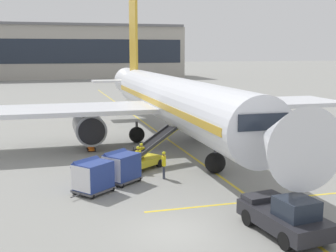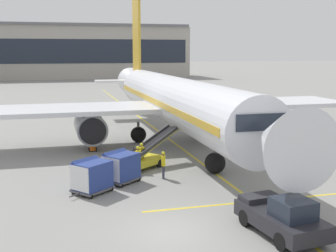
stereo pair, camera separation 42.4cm
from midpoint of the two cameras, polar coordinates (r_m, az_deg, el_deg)
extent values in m
plane|color=gray|center=(19.90, 0.17, -13.59)|extent=(600.00, 600.00, 0.00)
cylinder|color=silver|center=(37.05, 0.50, 3.35)|extent=(3.94, 31.30, 3.92)
cube|color=gold|center=(37.05, 0.50, 3.35)|extent=(3.98, 30.05, 0.47)
cone|color=silver|center=(20.92, 14.09, -1.89)|extent=(3.72, 3.92, 3.72)
cone|color=silver|center=(55.24, -4.98, 5.72)|extent=(3.33, 6.27, 3.33)
cube|color=silver|center=(36.50, -12.35, 2.10)|extent=(14.87, 6.27, 0.36)
cylinder|color=#93969E|center=(36.17, -10.54, -0.14)|extent=(2.43, 4.07, 2.43)
cylinder|color=black|center=(34.12, -10.21, -0.72)|extent=(2.06, 0.12, 2.06)
cube|color=silver|center=(40.87, 11.33, 2.93)|extent=(14.87, 6.27, 0.36)
cylinder|color=#93969E|center=(40.03, 10.32, 0.81)|extent=(2.43, 4.07, 2.43)
cylinder|color=black|center=(38.20, 11.69, 0.34)|extent=(2.06, 0.12, 2.06)
cube|color=gold|center=(53.59, -4.74, 11.15)|extent=(0.28, 3.76, 9.39)
cube|color=silver|center=(53.38, -4.60, 5.90)|extent=(10.11, 2.51, 0.20)
cube|color=#1E2633|center=(23.20, 10.80, 0.82)|extent=(2.74, 1.76, 0.86)
cylinder|color=#47474C|center=(28.71, 5.74, -3.68)|extent=(0.22, 0.22, 1.13)
sphere|color=black|center=(28.84, 5.72, -4.77)|extent=(1.38, 1.38, 1.38)
cylinder|color=#47474C|center=(38.23, -4.40, -0.30)|extent=(0.22, 0.22, 1.13)
sphere|color=black|center=(38.33, -4.39, -1.13)|extent=(1.38, 1.38, 1.38)
cylinder|color=#47474C|center=(39.77, 3.93, 0.10)|extent=(0.22, 0.22, 1.13)
sphere|color=black|center=(39.87, 3.92, -0.70)|extent=(1.38, 1.38, 1.38)
cube|color=gold|center=(29.75, -4.06, -4.67)|extent=(3.68, 3.32, 0.44)
cube|color=black|center=(29.18, -5.82, -3.83)|extent=(0.82, 0.81, 0.70)
cylinder|color=#333338|center=(29.65, -4.92, -3.49)|extent=(0.08, 0.08, 0.80)
cube|color=gold|center=(30.46, -2.48, -2.33)|extent=(4.54, 3.71, 1.76)
cube|color=black|center=(30.44, -2.48, -2.17)|extent=(4.35, 3.52, 1.62)
cube|color=#333338|center=(30.16, -1.84, -2.22)|extent=(3.98, 2.99, 1.81)
cube|color=#333338|center=(30.71, -3.11, -2.01)|extent=(3.98, 2.99, 1.81)
cylinder|color=black|center=(30.22, -1.50, -4.85)|extent=(0.57, 0.50, 0.56)
cylinder|color=black|center=(31.14, -3.61, -4.43)|extent=(0.57, 0.50, 0.56)
cylinder|color=black|center=(28.48, -4.54, -5.79)|extent=(0.57, 0.50, 0.56)
cylinder|color=black|center=(29.45, -6.67, -5.30)|extent=(0.57, 0.50, 0.56)
cube|color=#515156|center=(26.97, -6.43, -6.86)|extent=(2.56, 2.51, 0.12)
cylinder|color=#4C4C51|center=(26.02, -8.40, -7.55)|extent=(0.59, 0.50, 0.07)
cube|color=navy|center=(26.75, -6.46, -5.20)|extent=(2.42, 2.36, 1.50)
cube|color=navy|center=(26.89, -7.14, -3.98)|extent=(1.95, 1.81, 0.74)
cube|color=silver|center=(26.06, -7.87, -5.63)|extent=(0.94, 1.13, 1.38)
sphere|color=black|center=(26.87, -8.66, -7.11)|extent=(0.30, 0.30, 0.30)
sphere|color=black|center=(25.98, -6.46, -7.65)|extent=(0.30, 0.30, 0.30)
sphere|color=black|center=(28.00, -6.39, -6.37)|extent=(0.30, 0.30, 0.30)
sphere|color=black|center=(27.15, -4.22, -6.85)|extent=(0.30, 0.30, 0.30)
cube|color=#515156|center=(25.30, -10.11, -8.08)|extent=(2.56, 2.51, 0.12)
cylinder|color=#4C4C51|center=(24.42, -12.38, -8.84)|extent=(0.59, 0.50, 0.07)
cube|color=navy|center=(25.07, -10.17, -6.32)|extent=(2.42, 2.36, 1.50)
cube|color=navy|center=(25.21, -10.87, -5.01)|extent=(1.95, 1.81, 0.74)
cube|color=silver|center=(24.43, -11.78, -6.80)|extent=(0.94, 1.13, 1.38)
sphere|color=black|center=(25.27, -12.51, -8.33)|extent=(0.30, 0.30, 0.30)
sphere|color=black|center=(24.32, -10.31, -8.97)|extent=(0.30, 0.30, 0.30)
sphere|color=black|center=(26.32, -9.93, -7.51)|extent=(0.30, 0.30, 0.30)
sphere|color=black|center=(25.41, -7.73, -8.08)|extent=(0.30, 0.30, 0.30)
cube|color=#232328|center=(20.10, 14.22, -11.57)|extent=(2.62, 4.62, 0.70)
cube|color=#1E2633|center=(19.27, 15.70, -10.20)|extent=(1.65, 1.71, 0.80)
cube|color=#28282D|center=(21.20, 11.58, -8.99)|extent=(1.89, 1.18, 0.24)
cylinder|color=black|center=(21.75, 13.99, -10.75)|extent=(0.37, 0.79, 0.76)
cylinder|color=black|center=(20.75, 9.80, -11.61)|extent=(0.37, 0.79, 0.76)
cylinder|color=black|center=(19.79, 18.81, -13.08)|extent=(0.37, 0.79, 0.76)
cylinder|color=black|center=(18.69, 14.42, -14.25)|extent=(0.37, 0.79, 0.76)
cylinder|color=#333847|center=(27.44, -0.98, -6.03)|extent=(0.15, 0.15, 0.86)
cylinder|color=#333847|center=(27.62, -0.99, -5.93)|extent=(0.15, 0.15, 0.86)
cube|color=yellow|center=(27.34, -0.99, -4.53)|extent=(0.32, 0.42, 0.58)
cube|color=white|center=(27.34, -1.25, -4.53)|extent=(0.09, 0.33, 0.08)
sphere|color=brown|center=(27.25, -0.99, -3.69)|extent=(0.21, 0.21, 0.21)
sphere|color=yellow|center=(27.23, -0.99, -3.55)|extent=(0.23, 0.23, 0.23)
cylinder|color=yellow|center=(27.12, -0.97, -4.75)|extent=(0.09, 0.09, 0.56)
cylinder|color=yellow|center=(27.59, -1.00, -4.50)|extent=(0.09, 0.09, 0.56)
cylinder|color=#514C42|center=(30.07, -3.70, -4.65)|extent=(0.15, 0.15, 0.86)
cylinder|color=#514C42|center=(30.00, -4.01, -4.69)|extent=(0.15, 0.15, 0.86)
cube|color=yellow|center=(29.86, -3.87, -3.33)|extent=(0.42, 0.32, 0.58)
cube|color=white|center=(29.75, -3.77, -3.38)|extent=(0.33, 0.09, 0.08)
sphere|color=#9E7051|center=(29.77, -3.88, -2.56)|extent=(0.21, 0.21, 0.21)
sphere|color=yellow|center=(29.76, -3.88, -2.43)|extent=(0.23, 0.23, 0.23)
cylinder|color=yellow|center=(29.97, -3.46, -3.37)|extent=(0.09, 0.09, 0.56)
cylinder|color=yellow|center=(29.78, -4.29, -3.47)|extent=(0.09, 0.09, 0.56)
cylinder|color=#514C42|center=(29.17, -4.22, -5.10)|extent=(0.15, 0.15, 0.86)
cylinder|color=#514C42|center=(29.03, -4.41, -5.18)|extent=(0.15, 0.15, 0.86)
cube|color=yellow|center=(28.92, -4.33, -3.76)|extent=(0.44, 0.44, 0.58)
cube|color=white|center=(28.86, -4.12, -3.79)|extent=(0.25, 0.25, 0.08)
sphere|color=brown|center=(28.83, -4.34, -2.97)|extent=(0.21, 0.21, 0.21)
sphere|color=yellow|center=(28.82, -4.34, -2.83)|extent=(0.23, 0.23, 0.23)
cylinder|color=yellow|center=(29.13, -4.07, -3.76)|extent=(0.09, 0.09, 0.56)
cylinder|color=yellow|center=(28.74, -4.59, -3.95)|extent=(0.09, 0.09, 0.56)
cube|color=black|center=(36.43, -10.27, -2.89)|extent=(0.70, 0.70, 0.05)
cone|color=orange|center=(36.35, -10.29, -2.29)|extent=(0.56, 0.56, 0.74)
cylinder|color=white|center=(36.34, -10.29, -2.23)|extent=(0.31, 0.31, 0.09)
cube|color=black|center=(35.59, -10.21, -3.19)|extent=(0.64, 0.64, 0.05)
cone|color=orange|center=(35.52, -10.23, -2.62)|extent=(0.51, 0.51, 0.67)
cylinder|color=white|center=(35.51, -10.23, -2.57)|extent=(0.28, 0.28, 0.08)
cube|color=yellow|center=(37.66, 0.52, -2.35)|extent=(0.20, 110.00, 0.01)
cube|color=yellow|center=(24.06, 10.67, -9.56)|extent=(12.00, 0.20, 0.01)
cube|color=#A8A399|center=(136.17, -18.71, 9.01)|extent=(93.97, 19.69, 14.85)
cube|color=#1E2633|center=(126.29, -18.94, 9.16)|extent=(91.15, 0.10, 6.68)
cube|color=slate|center=(134.40, -18.93, 12.32)|extent=(93.03, 16.73, 0.70)
camera|label=1|loc=(0.21, -90.42, -0.07)|focal=46.98mm
camera|label=2|loc=(0.21, 89.58, 0.07)|focal=46.98mm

